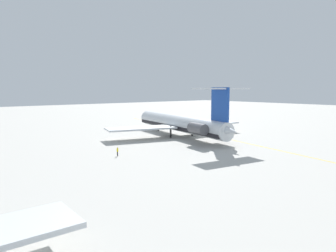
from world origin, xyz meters
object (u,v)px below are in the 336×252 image
main_jetliner (182,124)px  safety_cone_nose (188,123)px  ground_crew_near_nose (179,121)px  ground_crew_near_tail (117,150)px

main_jetliner → safety_cone_nose: (22.69, -23.85, -3.42)m
ground_crew_near_nose → ground_crew_near_tail: size_ratio=1.02×
ground_crew_near_tail → ground_crew_near_nose: bearing=-68.7°
main_jetliner → ground_crew_near_tail: bearing=121.3°
main_jetliner → ground_crew_near_nose: main_jetliner is taller
main_jetliner → safety_cone_nose: main_jetliner is taller
ground_crew_near_nose → ground_crew_near_tail: (-33.04, 45.07, -0.02)m
ground_crew_near_nose → safety_cone_nose: size_ratio=3.32×
ground_crew_near_nose → safety_cone_nose: ground_crew_near_nose is taller
ground_crew_near_nose → safety_cone_nose: 5.04m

